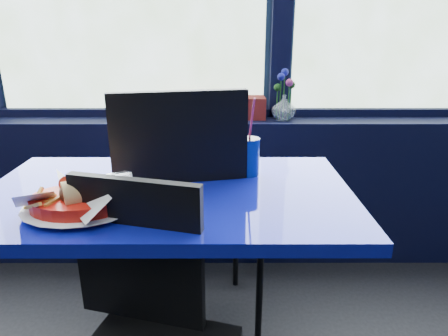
# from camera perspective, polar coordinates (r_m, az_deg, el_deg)

# --- Properties ---
(window_sill) EXTENTS (5.00, 0.26, 0.80)m
(window_sill) POSITION_cam_1_polar(r_m,az_deg,el_deg) (2.30, -12.25, -2.89)
(window_sill) COLOR black
(window_sill) RESTS_ON ground
(near_table) EXTENTS (1.20, 0.70, 0.75)m
(near_table) POSITION_cam_1_polar(r_m,az_deg,el_deg) (1.40, -7.74, -10.02)
(near_table) COLOR black
(near_table) RESTS_ON ground
(chair_near_front) EXTENTS (0.49, 0.49, 0.88)m
(chair_near_front) POSITION_cam_1_polar(r_m,az_deg,el_deg) (1.15, -11.25, -21.21)
(chair_near_front) COLOR black
(chair_near_front) RESTS_ON ground
(chair_near_back) EXTENTS (0.57, 0.57, 1.06)m
(chair_near_back) POSITION_cam_1_polar(r_m,az_deg,el_deg) (1.56, -4.40, -4.97)
(chair_near_back) COLOR black
(chair_near_back) RESTS_ON ground
(planter_box) EXTENTS (0.56, 0.15, 0.11)m
(planter_box) POSITION_cam_1_polar(r_m,az_deg,el_deg) (2.13, -1.74, 8.62)
(planter_box) COLOR maroon
(planter_box) RESTS_ON window_sill
(flower_vase) EXTENTS (0.13, 0.14, 0.26)m
(flower_vase) POSITION_cam_1_polar(r_m,az_deg,el_deg) (2.10, 8.55, 8.93)
(flower_vase) COLOR silver
(flower_vase) RESTS_ON window_sill
(food_basket) EXTENTS (0.30, 0.29, 0.10)m
(food_basket) POSITION_cam_1_polar(r_m,az_deg,el_deg) (1.21, -19.84, -4.33)
(food_basket) COLOR red
(food_basket) RESTS_ON near_table
(ketchup_bottle) EXTENTS (0.07, 0.07, 0.25)m
(ketchup_bottle) POSITION_cam_1_polar(r_m,az_deg,el_deg) (1.48, -8.12, 3.87)
(ketchup_bottle) COLOR red
(ketchup_bottle) RESTS_ON near_table
(soda_cup) EXTENTS (0.08, 0.08, 0.28)m
(soda_cup) POSITION_cam_1_polar(r_m,az_deg,el_deg) (1.43, 3.43, 1.79)
(soda_cup) COLOR navy
(soda_cup) RESTS_ON near_table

